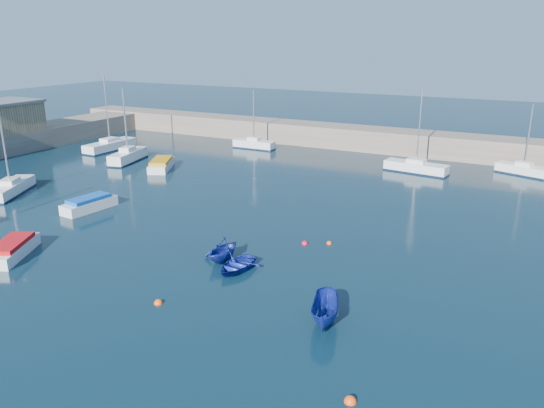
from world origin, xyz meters
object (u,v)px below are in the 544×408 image
at_px(motorboat_1, 89,204).
at_px(dinghy_left, 223,250).
at_px(sailboat_4, 110,145).
at_px(sailboat_6, 416,167).
at_px(sailboat_2, 10,188).
at_px(sailboat_3, 128,156).
at_px(brick_shed_a, 1,118).
at_px(dinghy_right, 325,311).
at_px(dinghy_center, 237,265).
at_px(motorboat_2, 161,164).
at_px(sailboat_5, 254,144).
at_px(motorboat_0, 12,249).
at_px(sailboat_7, 524,170).

bearing_deg(motorboat_1, dinghy_left, -7.53).
xyz_separation_m(sailboat_4, sailboat_6, (35.97, 6.16, -0.03)).
bearing_deg(sailboat_2, sailboat_3, 61.29).
height_order(brick_shed_a, sailboat_3, sailboat_3).
bearing_deg(dinghy_right, motorboat_1, 144.63).
distance_m(brick_shed_a, sailboat_6, 48.27).
relative_size(sailboat_4, dinghy_center, 2.96).
xyz_separation_m(sailboat_4, motorboat_2, (11.79, -4.79, -0.09)).
xyz_separation_m(sailboat_2, sailboat_5, (9.29, 27.47, 0.01)).
relative_size(sailboat_4, motorboat_1, 2.00).
distance_m(sailboat_6, dinghy_left, 28.76).
bearing_deg(dinghy_center, sailboat_4, 148.58).
bearing_deg(motorboat_0, sailboat_6, 35.40).
xyz_separation_m(sailboat_2, sailboat_4, (-5.92, 18.42, 0.04)).
height_order(brick_shed_a, sailboat_7, sailboat_7).
height_order(sailboat_4, motorboat_0, sailboat_4).
relative_size(motorboat_1, motorboat_2, 0.85).
bearing_deg(sailboat_6, motorboat_0, 160.19).
bearing_deg(sailboat_5, sailboat_4, 120.38).
relative_size(sailboat_6, dinghy_right, 2.46).
distance_m(brick_shed_a, motorboat_0, 35.63).
height_order(motorboat_2, dinghy_center, motorboat_2).
bearing_deg(sailboat_3, sailboat_2, -104.30).
height_order(sailboat_6, dinghy_center, sailboat_6).
relative_size(brick_shed_a, sailboat_3, 0.98).
relative_size(sailboat_7, dinghy_center, 2.26).
relative_size(brick_shed_a, motorboat_1, 1.71).
xyz_separation_m(sailboat_4, dinghy_center, (32.02, -22.89, -0.27)).
relative_size(sailboat_6, motorboat_0, 1.73).
height_order(sailboat_6, dinghy_left, sailboat_6).
xyz_separation_m(sailboat_4, sailboat_7, (45.85, 10.14, -0.06)).
xyz_separation_m(sailboat_5, dinghy_center, (16.80, -31.94, -0.24)).
distance_m(sailboat_2, motorboat_2, 14.83).
height_order(motorboat_2, dinghy_right, dinghy_right).
bearing_deg(dinghy_center, motorboat_0, -156.85).
bearing_deg(motorboat_0, dinghy_center, -7.89).
bearing_deg(dinghy_right, sailboat_5, 106.83).
relative_size(motorboat_0, motorboat_1, 1.04).
distance_m(sailboat_2, dinghy_left, 24.88).
distance_m(sailboat_4, sailboat_7, 46.96).
bearing_deg(sailboat_6, sailboat_3, 116.43).
xyz_separation_m(sailboat_5, dinghy_right, (23.84, -35.22, 0.09)).
bearing_deg(sailboat_4, motorboat_0, -55.85).
relative_size(sailboat_3, dinghy_center, 2.58).
bearing_deg(dinghy_center, sailboat_3, 147.51).
relative_size(sailboat_6, dinghy_left, 2.88).
relative_size(sailboat_4, sailboat_7, 1.31).
bearing_deg(sailboat_6, sailboat_7, -60.14).
xyz_separation_m(motorboat_0, dinghy_center, (13.80, 4.75, -0.16)).
xyz_separation_m(motorboat_2, dinghy_left, (18.74, -17.30, 0.26)).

